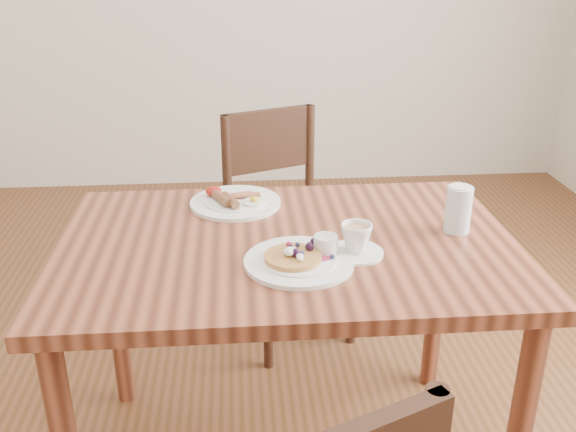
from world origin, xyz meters
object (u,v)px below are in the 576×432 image
(dining_table, at_px, (288,274))
(chair_far, at_px, (284,215))
(water_glass, at_px, (458,209))
(breakfast_plate, at_px, (234,201))
(pancake_plate, at_px, (301,258))
(teacup_saucer, at_px, (356,241))

(dining_table, height_order, chair_far, chair_far)
(chair_far, height_order, water_glass, chair_far)
(water_glass, bearing_deg, breakfast_plate, 158.50)
(pancake_plate, distance_m, breakfast_plate, 0.42)
(chair_far, height_order, breakfast_plate, chair_far)
(pancake_plate, bearing_deg, teacup_saucer, 15.44)
(teacup_saucer, relative_size, water_glass, 1.11)
(chair_far, bearing_deg, dining_table, 64.70)
(pancake_plate, distance_m, teacup_saucer, 0.15)
(teacup_saucer, xyz_separation_m, water_glass, (0.30, 0.12, 0.03))
(dining_table, xyz_separation_m, pancake_plate, (0.02, -0.13, 0.11))
(teacup_saucer, bearing_deg, water_glass, 21.18)
(dining_table, distance_m, teacup_saucer, 0.23)
(breakfast_plate, bearing_deg, water_glass, -21.50)
(water_glass, bearing_deg, teacup_saucer, -158.82)
(chair_far, distance_m, breakfast_plate, 0.60)
(chair_far, xyz_separation_m, teacup_saucer, (0.12, -0.85, 0.29))
(teacup_saucer, bearing_deg, breakfast_plate, 130.76)
(breakfast_plate, bearing_deg, teacup_saucer, -49.24)
(chair_far, xyz_separation_m, breakfast_plate, (-0.19, -0.50, 0.27))
(teacup_saucer, bearing_deg, dining_table, 150.48)
(pancake_plate, xyz_separation_m, water_glass, (0.44, 0.15, 0.05))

